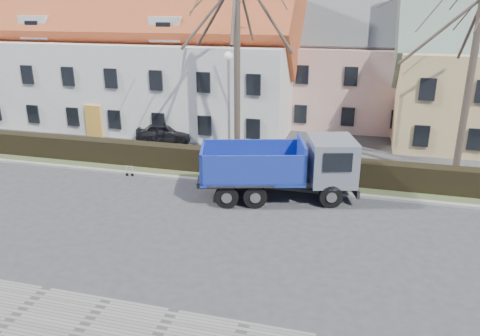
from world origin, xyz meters
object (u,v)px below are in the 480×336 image
(parked_car_a, at_px, (164,132))
(dump_truck, at_px, (273,168))
(streetlight, at_px, (229,111))
(cart_frame, at_px, (126,170))

(parked_car_a, bearing_deg, dump_truck, -141.90)
(streetlight, height_order, parked_car_a, streetlight)
(cart_frame, xyz_separation_m, parked_car_a, (-0.68, 6.69, 0.31))
(parked_car_a, bearing_deg, streetlight, -136.34)
(dump_truck, distance_m, streetlight, 5.10)
(cart_frame, relative_size, parked_car_a, 0.19)
(dump_truck, xyz_separation_m, parked_car_a, (-8.87, 7.57, -0.87))
(dump_truck, height_order, cart_frame, dump_truck)
(cart_frame, bearing_deg, streetlight, 28.40)
(cart_frame, height_order, parked_car_a, parked_car_a)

